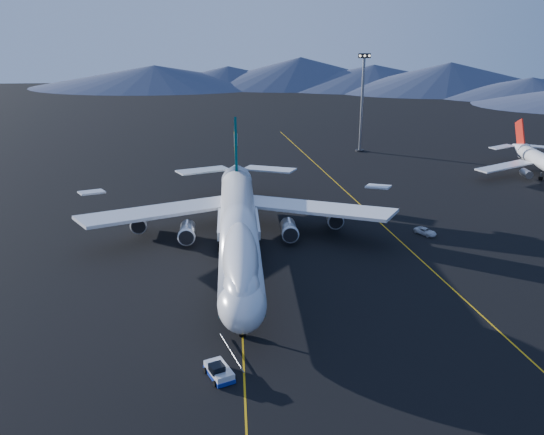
{
  "coord_description": "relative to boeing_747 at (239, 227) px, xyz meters",
  "views": [
    {
      "loc": [
        -0.83,
        -98.48,
        42.83
      ],
      "look_at": [
        6.08,
        4.15,
        6.0
      ],
      "focal_mm": 40.0,
      "sensor_mm": 36.0,
      "label": 1
    }
  ],
  "objects": [
    {
      "name": "taxiway_line_side",
      "position": [
        30.0,
        9.97,
        -5.8
      ],
      "size": [
        28.08,
        198.09,
        0.01
      ],
      "primitive_type": "cube",
      "rotation": [
        0.0,
        0.0,
        0.14
      ],
      "color": "#DEA20D",
      "rests_on": "ground"
    },
    {
      "name": "floodlight_mast",
      "position": [
        37.74,
        78.72,
        8.74
      ],
      "size": [
        3.55,
        2.66,
        28.71
      ],
      "rotation": [
        0.0,
        0.0,
        -0.18
      ],
      "color": "black",
      "rests_on": "ground"
    },
    {
      "name": "pushback_tug",
      "position": [
        -3.0,
        -35.79,
        -5.17
      ],
      "size": [
        4.02,
        5.23,
        2.04
      ],
      "rotation": [
        0.0,
        0.0,
        0.41
      ],
      "color": "silver",
      "rests_on": "ground"
    },
    {
      "name": "service_van",
      "position": [
        36.33,
        9.07,
        -5.18
      ],
      "size": [
        4.25,
        4.96,
        1.27
      ],
      "primitive_type": "imported",
      "rotation": [
        0.0,
        0.0,
        0.58
      ],
      "color": "silver",
      "rests_on": "ground"
    },
    {
      "name": "boeing_747",
      "position": [
        0.0,
        0.0,
        0.0
      ],
      "size": [
        59.62,
        72.43,
        19.37
      ],
      "color": "silver",
      "rests_on": "ground"
    },
    {
      "name": "taxiway_line_main",
      "position": [
        -0.0,
        -0.03,
        -5.8
      ],
      "size": [
        0.25,
        220.0,
        0.01
      ],
      "primitive_type": "cube",
      "color": "#DEA20D",
      "rests_on": "ground"
    },
    {
      "name": "ground",
      "position": [
        -0.0,
        -0.03,
        -5.81
      ],
      "size": [
        500.0,
        500.0,
        0.0
      ],
      "primitive_type": "plane",
      "color": "black",
      "rests_on": "ground"
    }
  ]
}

